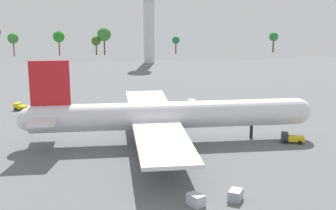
% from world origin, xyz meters
% --- Properties ---
extents(ground_plane, '(261.28, 261.28, 0.00)m').
position_xyz_m(ground_plane, '(0.00, 0.00, 0.00)').
color(ground_plane, slate).
extents(cargo_airplane, '(65.32, 60.46, 18.62)m').
position_xyz_m(cargo_airplane, '(-0.41, 0.00, 5.95)').
color(cargo_airplane, silver).
rests_on(cargo_airplane, ground_plane).
extents(baggage_tug, '(5.44, 3.83, 2.13)m').
position_xyz_m(baggage_tug, '(27.06, -4.17, 1.04)').
color(baggage_tug, '#333338').
rests_on(baggage_tug, ground_plane).
extents(catering_truck, '(3.47, 4.70, 2.27)m').
position_xyz_m(catering_truck, '(-8.12, 25.26, 1.20)').
color(catering_truck, '#333338').
rests_on(catering_truck, ground_plane).
extents(fuel_truck, '(3.94, 5.62, 1.93)m').
position_xyz_m(fuel_truck, '(10.75, 32.05, 1.05)').
color(fuel_truck, silver).
rests_on(fuel_truck, ground_plane).
extents(maintenance_van, '(4.18, 3.51, 2.01)m').
position_xyz_m(maintenance_van, '(-38.00, 34.66, 0.99)').
color(maintenance_van, yellow).
rests_on(maintenance_van, ground_plane).
extents(cargo_container_fore, '(3.00, 3.30, 1.83)m').
position_xyz_m(cargo_container_fore, '(0.18, -33.13, 0.91)').
color(cargo_container_fore, '#B7BCC6').
rests_on(cargo_container_fore, ground_plane).
extents(cargo_container_aft, '(3.03, 3.30, 1.72)m').
position_xyz_m(cargo_container_aft, '(6.79, -32.06, 0.86)').
color(cargo_container_aft, '#999EA8').
rests_on(cargo_container_aft, ground_plane).
extents(safety_cone_nose, '(0.51, 0.51, 0.73)m').
position_xyz_m(safety_cone_nose, '(29.39, -3.58, 0.37)').
color(safety_cone_nose, orange).
rests_on(safety_cone_nose, ground_plane).
extents(control_tower, '(9.97, 9.97, 35.35)m').
position_xyz_m(control_tower, '(6.86, 125.37, 21.05)').
color(control_tower, silver).
rests_on(control_tower, ground_plane).
extents(tree_line_backdrop, '(158.17, 7.42, 16.46)m').
position_xyz_m(tree_line_backdrop, '(-26.43, 158.42, 10.39)').
color(tree_line_backdrop, '#51381E').
rests_on(tree_line_backdrop, ground_plane).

